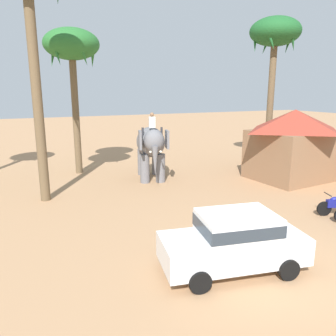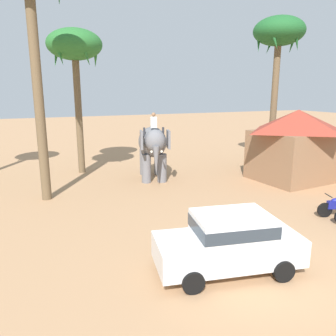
{
  "view_description": "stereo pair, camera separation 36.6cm",
  "coord_description": "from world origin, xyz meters",
  "px_view_note": "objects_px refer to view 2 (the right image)",
  "views": [
    {
      "loc": [
        -6.17,
        -7.03,
        5.06
      ],
      "look_at": [
        0.04,
        6.37,
        1.6
      ],
      "focal_mm": 35.69,
      "sensor_mm": 36.0,
      "label": 1
    },
    {
      "loc": [
        -5.84,
        -7.18,
        5.06
      ],
      "look_at": [
        0.04,
        6.37,
        1.6
      ],
      "focal_mm": 35.69,
      "sensor_mm": 36.0,
      "label": 2
    }
  ],
  "objects_px": {
    "elephant_with_mahout": "(153,145)",
    "palm_tree_near_hut": "(75,49)",
    "palm_tree_behind_elephant": "(279,37)",
    "car_sedan_foreground": "(229,240)",
    "roadside_hut": "(296,143)"
  },
  "relations": [
    {
      "from": "car_sedan_foreground",
      "to": "palm_tree_behind_elephant",
      "type": "relative_size",
      "value": 0.45
    },
    {
      "from": "elephant_with_mahout",
      "to": "palm_tree_near_hut",
      "type": "height_order",
      "value": "palm_tree_near_hut"
    },
    {
      "from": "elephant_with_mahout",
      "to": "palm_tree_behind_elephant",
      "type": "xyz_separation_m",
      "value": [
        8.55,
        0.06,
        6.33
      ]
    },
    {
      "from": "palm_tree_behind_elephant",
      "to": "roadside_hut",
      "type": "distance_m",
      "value": 7.11
    },
    {
      "from": "palm_tree_behind_elephant",
      "to": "palm_tree_near_hut",
      "type": "xyz_separation_m",
      "value": [
        -12.08,
        3.26,
        -0.94
      ]
    },
    {
      "from": "elephant_with_mahout",
      "to": "palm_tree_near_hut",
      "type": "relative_size",
      "value": 0.47
    },
    {
      "from": "elephant_with_mahout",
      "to": "palm_tree_near_hut",
      "type": "bearing_deg",
      "value": 136.66
    },
    {
      "from": "palm_tree_near_hut",
      "to": "roadside_hut",
      "type": "distance_m",
      "value": 13.86
    },
    {
      "from": "palm_tree_near_hut",
      "to": "palm_tree_behind_elephant",
      "type": "bearing_deg",
      "value": -15.13
    },
    {
      "from": "palm_tree_near_hut",
      "to": "roadside_hut",
      "type": "relative_size",
      "value": 1.6
    },
    {
      "from": "car_sedan_foreground",
      "to": "elephant_with_mahout",
      "type": "distance_m",
      "value": 10.5
    },
    {
      "from": "elephant_with_mahout",
      "to": "car_sedan_foreground",
      "type": "bearing_deg",
      "value": -99.09
    },
    {
      "from": "elephant_with_mahout",
      "to": "roadside_hut",
      "type": "xyz_separation_m",
      "value": [
        7.47,
        -3.26,
        0.13
      ]
    },
    {
      "from": "palm_tree_behind_elephant",
      "to": "palm_tree_near_hut",
      "type": "relative_size",
      "value": 1.12
    },
    {
      "from": "car_sedan_foreground",
      "to": "roadside_hut",
      "type": "bearing_deg",
      "value": 37.72
    }
  ]
}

